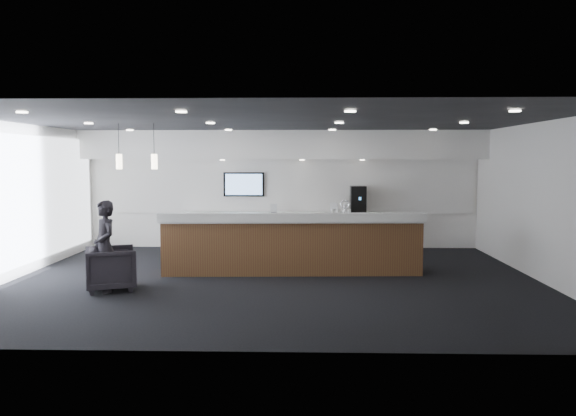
{
  "coord_description": "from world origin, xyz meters",
  "views": [
    {
      "loc": [
        0.55,
        -10.51,
        2.3
      ],
      "look_at": [
        0.21,
        1.3,
        1.27
      ],
      "focal_mm": 35.0,
      "sensor_mm": 36.0,
      "label": 1
    }
  ],
  "objects_px": {
    "service_counter": "(292,245)",
    "lounge_guest": "(105,246)",
    "armchair": "(111,268)",
    "coffee_machine": "(358,199)"
  },
  "relations": [
    {
      "from": "coffee_machine",
      "to": "armchair",
      "type": "height_order",
      "value": "coffee_machine"
    },
    {
      "from": "armchair",
      "to": "lounge_guest",
      "type": "relative_size",
      "value": 0.53
    },
    {
      "from": "service_counter",
      "to": "armchair",
      "type": "relative_size",
      "value": 6.25
    },
    {
      "from": "armchair",
      "to": "lounge_guest",
      "type": "xyz_separation_m",
      "value": [
        -0.06,
        -0.13,
        0.41
      ]
    },
    {
      "from": "service_counter",
      "to": "lounge_guest",
      "type": "xyz_separation_m",
      "value": [
        -3.2,
        -1.69,
        0.22
      ]
    },
    {
      "from": "service_counter",
      "to": "lounge_guest",
      "type": "bearing_deg",
      "value": -154.74
    },
    {
      "from": "coffee_machine",
      "to": "lounge_guest",
      "type": "height_order",
      "value": "coffee_machine"
    },
    {
      "from": "service_counter",
      "to": "lounge_guest",
      "type": "relative_size",
      "value": 3.3
    },
    {
      "from": "service_counter",
      "to": "armchair",
      "type": "xyz_separation_m",
      "value": [
        -3.15,
        -1.55,
        -0.19
      ]
    },
    {
      "from": "coffee_machine",
      "to": "armchair",
      "type": "distance_m",
      "value": 6.64
    }
  ]
}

